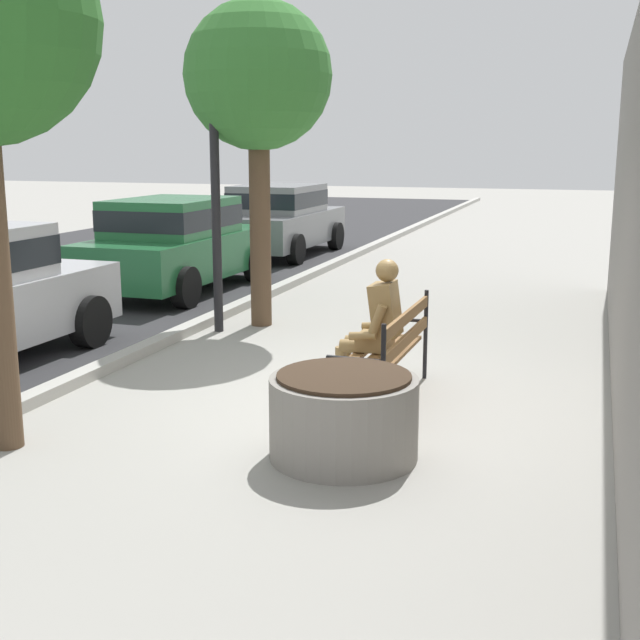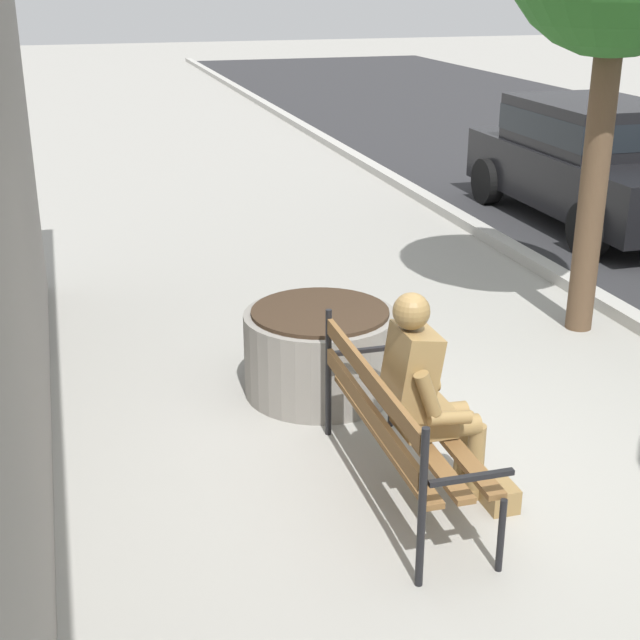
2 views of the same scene
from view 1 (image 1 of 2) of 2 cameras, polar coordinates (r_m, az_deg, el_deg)
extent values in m
plane|color=#9E9B93|center=(8.06, 2.26, -5.74)|extent=(80.00, 80.00, 0.00)
cube|color=#B2AFA8|center=(9.23, -15.34, -3.48)|extent=(60.00, 0.20, 0.12)
cube|color=brown|center=(8.06, 5.27, -2.45)|extent=(1.70, 0.13, 0.04)
cube|color=brown|center=(8.10, 4.04, -2.35)|extent=(1.70, 0.13, 0.04)
cube|color=brown|center=(8.15, 2.81, -2.25)|extent=(1.70, 0.13, 0.04)
cube|color=brown|center=(8.00, 5.92, -1.32)|extent=(1.70, 0.06, 0.11)
cube|color=brown|center=(7.95, 5.96, 0.22)|extent=(1.70, 0.06, 0.11)
cylinder|color=black|center=(7.41, 0.74, -5.51)|extent=(0.04, 0.04, 0.45)
cylinder|color=black|center=(7.21, 4.31, -3.96)|extent=(0.04, 0.04, 0.95)
cube|color=black|center=(7.24, 2.26, -2.68)|extent=(0.04, 0.48, 0.03)
cylinder|color=black|center=(9.03, 4.23, -2.33)|extent=(0.04, 0.04, 0.45)
cylinder|color=black|center=(8.87, 7.19, -0.99)|extent=(0.04, 0.04, 0.95)
cube|color=black|center=(8.90, 5.52, 0.04)|extent=(0.04, 0.48, 0.03)
cube|color=olive|center=(8.16, 3.76, -1.46)|extent=(0.34, 0.32, 0.16)
cube|color=olive|center=(8.06, 4.48, 0.71)|extent=(0.36, 0.29, 0.55)
sphere|color=olive|center=(8.00, 4.59, 3.37)|extent=(0.22, 0.22, 0.22)
cylinder|color=olive|center=(7.87, 3.95, 0.06)|extent=(0.09, 0.18, 0.29)
cylinder|color=olive|center=(7.93, 2.93, -1.09)|extent=(0.08, 0.27, 0.10)
cylinder|color=olive|center=(8.29, 4.70, 0.66)|extent=(0.09, 0.18, 0.29)
cylinder|color=olive|center=(8.36, 3.76, -0.41)|extent=(0.08, 0.27, 0.10)
cylinder|color=olive|center=(8.12, 2.64, -1.80)|extent=(0.13, 0.36, 0.14)
cylinder|color=olive|center=(8.23, 1.41, -3.54)|extent=(0.11, 0.11, 0.50)
cube|color=olive|center=(8.31, 1.01, -4.93)|extent=(0.11, 0.24, 0.07)
cylinder|color=olive|center=(8.28, 2.97, -1.52)|extent=(0.13, 0.36, 0.14)
cylinder|color=olive|center=(8.40, 1.77, -3.22)|extent=(0.11, 0.11, 0.50)
cube|color=olive|center=(8.47, 1.37, -4.60)|extent=(0.11, 0.24, 0.07)
cube|color=olive|center=(8.59, 1.36, -4.05)|extent=(0.28, 0.18, 0.16)
cylinder|color=gray|center=(6.64, 1.62, -6.67)|extent=(1.18, 1.18, 0.65)
cylinder|color=#38281C|center=(6.54, 1.64, -3.83)|extent=(1.06, 1.06, 0.03)
cylinder|color=brown|center=(11.34, -4.09, 6.20)|extent=(0.28, 0.28, 2.63)
sphere|color=#387A33|center=(11.32, -4.25, 16.29)|extent=(1.93, 1.93, 1.93)
cylinder|color=black|center=(10.57, -15.36, -0.10)|extent=(0.64, 0.23, 0.64)
cube|color=#236638|center=(14.28, -9.68, 4.38)|extent=(4.12, 1.75, 0.70)
cube|color=#236638|center=(14.08, -10.06, 6.92)|extent=(2.15, 1.59, 0.60)
cube|color=black|center=(14.08, -10.06, 6.92)|extent=(2.16, 1.61, 0.33)
cylinder|color=black|center=(15.89, -10.06, 4.06)|extent=(0.64, 0.23, 0.64)
cylinder|color=black|center=(15.14, -4.40, 3.83)|extent=(0.64, 0.23, 0.64)
cylinder|color=black|center=(13.64, -15.45, 2.54)|extent=(0.64, 0.23, 0.64)
cylinder|color=black|center=(12.77, -9.12, 2.20)|extent=(0.64, 0.23, 0.64)
cube|color=slate|center=(18.71, -2.68, 6.29)|extent=(4.12, 1.75, 0.70)
cube|color=slate|center=(18.51, -2.87, 8.24)|extent=(2.15, 1.59, 0.60)
cube|color=black|center=(18.51, -2.87, 8.24)|extent=(2.16, 1.61, 0.33)
cylinder|color=black|center=(20.28, -3.53, 5.89)|extent=(0.64, 0.23, 0.64)
cylinder|color=black|center=(19.70, 1.07, 5.73)|extent=(0.64, 0.23, 0.64)
cylinder|color=black|center=(17.86, -6.79, 5.01)|extent=(0.64, 0.23, 0.64)
cylinder|color=black|center=(17.20, -1.66, 4.83)|extent=(0.64, 0.23, 0.64)
cylinder|color=black|center=(10.97, -7.12, 8.47)|extent=(0.12, 0.12, 3.60)
sphere|color=silver|center=(11.02, -7.39, 18.58)|extent=(0.32, 0.32, 0.32)
camera|label=2|loc=(12.20, 18.81, 14.29)|focal=50.42mm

